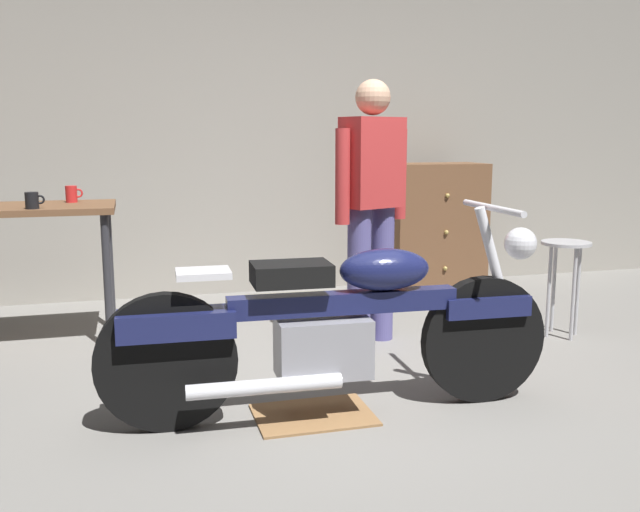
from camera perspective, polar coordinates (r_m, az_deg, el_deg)
ground_plane at (r=3.48m, az=4.02°, el=-12.50°), size 12.00×12.00×0.00m
back_wall at (r=5.94m, az=-4.95°, el=12.02°), size 8.00×0.12×3.10m
workbench at (r=4.69m, az=-24.48°, el=2.42°), size 1.30×0.64×0.90m
motorcycle at (r=3.27m, az=1.41°, el=-5.62°), size 2.19×0.60×1.00m
person_standing at (r=4.39m, az=4.28°, el=4.64°), size 0.53×0.35×1.67m
shop_stool at (r=4.84m, az=19.57°, el=-0.53°), size 0.32×0.32×0.64m
wooden_dresser at (r=5.93m, az=9.43°, el=2.24°), size 0.80×0.47×1.10m
drip_tray at (r=3.39m, az=-0.54°, el=-12.98°), size 0.56×0.40×0.01m
mug_black_matte at (r=4.41m, az=-22.65°, el=4.25°), size 0.11×0.08×0.10m
mug_red_diner at (r=4.76m, az=-19.81°, el=4.84°), size 0.11×0.07×0.11m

